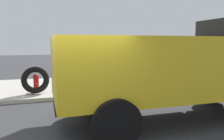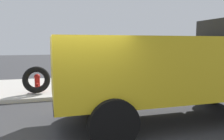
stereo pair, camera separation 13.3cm
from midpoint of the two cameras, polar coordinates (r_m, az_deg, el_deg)
The scene contains 4 objects.
sidewalk_curb at distance 11.45m, azimuth -14.23°, elevation -4.18°, with size 36.00×5.00×0.15m, color #BCB7AD.
fire_hydrant at distance 9.96m, azimuth -19.26°, elevation -3.11°, with size 0.25×0.57×0.79m.
loose_tire at distance 9.76m, azimuth -19.45°, elevation -2.41°, with size 1.12×1.12×0.24m, color black.
dump_truck_yellow at distance 6.77m, azimuth 17.44°, elevation 1.28°, with size 7.01×2.83×3.00m.
Camera 1 is at (-0.55, -4.72, 2.24)m, focal length 35.60 mm.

